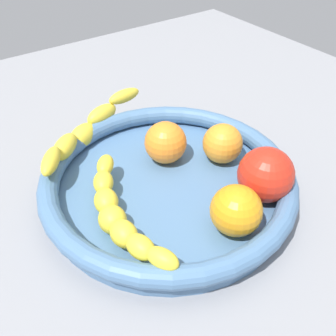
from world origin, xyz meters
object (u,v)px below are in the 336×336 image
orange_front (236,210)px  tomato_red (266,175)px  orange_mid_left (221,142)px  banana_draped_right (86,130)px  fruit_bowl (168,181)px  orange_mid_right (166,142)px  banana_draped_left (118,214)px

orange_front → tomato_red: bearing=-73.3°
orange_mid_left → tomato_red: tomato_red is taller
banana_draped_right → orange_front: 27.07cm
fruit_bowl → orange_mid_right: size_ratio=5.63×
fruit_bowl → banana_draped_right: banana_draped_right is taller
banana_draped_right → orange_mid_right: orange_mid_right is taller
banana_draped_left → orange_mid_left: (3.32, -19.31, 0.66)cm
fruit_bowl → orange_mid_left: orange_mid_left is taller
orange_mid_left → orange_mid_right: 8.21cm
orange_mid_right → tomato_red: tomato_red is taller
banana_draped_left → orange_mid_left: size_ratio=3.67×
orange_mid_right → tomato_red: 15.30cm
tomato_red → banana_draped_right: bearing=30.5°
fruit_bowl → orange_front: orange_front is taller
fruit_bowl → banana_draped_right: (14.86, 5.04, 2.33)cm
banana_draped_left → orange_front: 14.13cm
banana_draped_left → orange_mid_left: orange_mid_left is taller
fruit_bowl → orange_mid_right: 6.26cm
banana_draped_right → orange_mid_left: size_ratio=3.80×
orange_mid_left → orange_mid_right: size_ratio=0.95×
banana_draped_left → orange_mid_right: 14.75cm
fruit_bowl → orange_front: (-11.30, -1.92, 2.56)cm
orange_mid_right → orange_mid_left: bearing=-123.4°
orange_front → fruit_bowl: bearing=9.7°
orange_front → orange_mid_right: bearing=-3.8°
banana_draped_right → orange_front: bearing=-165.1°
orange_front → orange_mid_right: (16.18, -1.09, -0.04)cm
fruit_bowl → banana_draped_left: bearing=107.4°
orange_mid_left → fruit_bowl: bearing=92.1°
fruit_bowl → orange_mid_left: bearing=-87.9°
fruit_bowl → orange_mid_left: 10.14cm
orange_mid_right → banana_draped_left: bearing=122.2°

